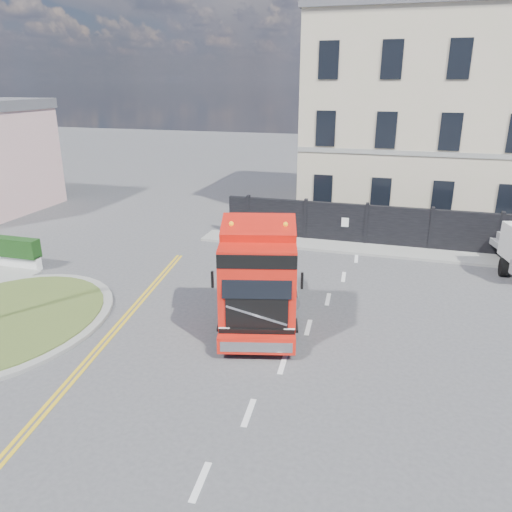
% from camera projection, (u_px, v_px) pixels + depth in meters
% --- Properties ---
extents(ground, '(120.00, 120.00, 0.00)m').
position_uv_depth(ground, '(228.00, 311.00, 17.53)').
color(ground, '#424244').
rests_on(ground, ground).
extents(traffic_island, '(6.80, 6.80, 0.17)m').
position_uv_depth(traffic_island, '(0.00, 321.00, 16.64)').
color(traffic_island, gray).
rests_on(traffic_island, ground).
extents(hoarding_fence, '(18.80, 0.25, 2.00)m').
position_uv_depth(hoarding_fence, '(421.00, 229.00, 23.60)').
color(hoarding_fence, black).
rests_on(hoarding_fence, ground).
extents(georgian_building, '(12.30, 10.30, 12.80)m').
position_uv_depth(georgian_building, '(417.00, 115.00, 28.94)').
color(georgian_building, '#BFAD98').
rests_on(georgian_building, ground).
extents(pavement_far, '(20.00, 1.60, 0.12)m').
position_uv_depth(pavement_far, '(407.00, 253.00, 23.25)').
color(pavement_far, gray).
rests_on(pavement_far, ground).
extents(truck, '(3.64, 6.38, 3.61)m').
position_uv_depth(truck, '(259.00, 282.00, 15.87)').
color(truck, black).
rests_on(truck, ground).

